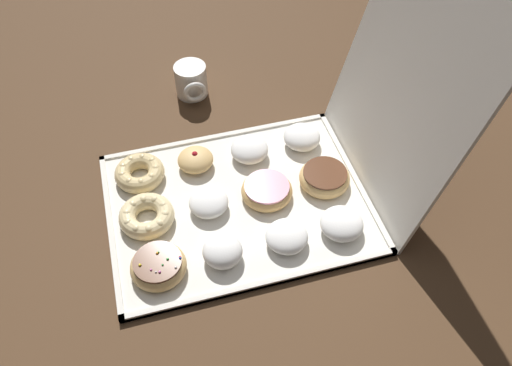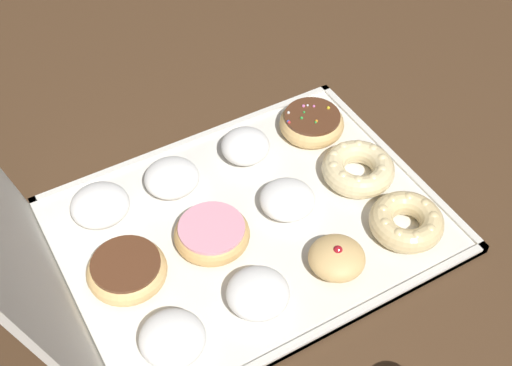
# 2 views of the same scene
# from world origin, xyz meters

# --- Properties ---
(ground_plane) EXTENTS (3.00, 3.00, 0.00)m
(ground_plane) POSITION_xyz_m (0.00, 0.00, 0.00)
(ground_plane) COLOR #4C331E
(donut_box) EXTENTS (0.44, 0.57, 0.01)m
(donut_box) POSITION_xyz_m (0.00, 0.00, 0.01)
(donut_box) COLOR silver
(donut_box) RESTS_ON ground
(box_lid_open) EXTENTS (0.44, 0.14, 0.58)m
(box_lid_open) POSITION_xyz_m (0.00, 0.35, 0.29)
(box_lid_open) COLOR silver
(box_lid_open) RESTS_ON ground
(cruller_donut_0) EXTENTS (0.11, 0.11, 0.04)m
(cruller_donut_0) POSITION_xyz_m (-0.13, -0.20, 0.03)
(cruller_donut_0) COLOR #EACC8C
(cruller_donut_0) RESTS_ON donut_box
(cruller_donut_1) EXTENTS (0.12, 0.12, 0.04)m
(cruller_donut_1) POSITION_xyz_m (0.00, -0.20, 0.03)
(cruller_donut_1) COLOR beige
(cruller_donut_1) RESTS_ON donut_box
(sprinkle_donut_2) EXTENTS (0.11, 0.11, 0.04)m
(sprinkle_donut_2) POSITION_xyz_m (0.13, -0.19, 0.03)
(sprinkle_donut_2) COLOR #E5B770
(sprinkle_donut_2) RESTS_ON donut_box
(jelly_filled_donut_3) EXTENTS (0.08, 0.08, 0.05)m
(jelly_filled_donut_3) POSITION_xyz_m (-0.13, -0.07, 0.03)
(jelly_filled_donut_3) COLOR #E5B770
(jelly_filled_donut_3) RESTS_ON donut_box
(powdered_filled_donut_4) EXTENTS (0.09, 0.09, 0.04)m
(powdered_filled_donut_4) POSITION_xyz_m (-0.00, -0.06, 0.03)
(powdered_filled_donut_4) COLOR white
(powdered_filled_donut_4) RESTS_ON donut_box
(powdered_filled_donut_5) EXTENTS (0.08, 0.08, 0.05)m
(powdered_filled_donut_5) POSITION_xyz_m (0.13, -0.06, 0.03)
(powdered_filled_donut_5) COLOR white
(powdered_filled_donut_5) RESTS_ON donut_box
(powdered_filled_donut_6) EXTENTS (0.09, 0.09, 0.05)m
(powdered_filled_donut_6) POSITION_xyz_m (-0.13, 0.06, 0.03)
(powdered_filled_donut_6) COLOR white
(powdered_filled_donut_6) RESTS_ON donut_box
(pink_frosted_donut_7) EXTENTS (0.11, 0.11, 0.03)m
(pink_frosted_donut_7) POSITION_xyz_m (-0.00, 0.07, 0.03)
(pink_frosted_donut_7) COLOR tan
(pink_frosted_donut_7) RESTS_ON donut_box
(powdered_filled_donut_8) EXTENTS (0.09, 0.09, 0.04)m
(powdered_filled_donut_8) POSITION_xyz_m (0.13, 0.07, 0.03)
(powdered_filled_donut_8) COLOR white
(powdered_filled_donut_8) RESTS_ON donut_box
(powdered_filled_donut_9) EXTENTS (0.09, 0.09, 0.05)m
(powdered_filled_donut_9) POSITION_xyz_m (-0.13, 0.20, 0.03)
(powdered_filled_donut_9) COLOR white
(powdered_filled_donut_9) RESTS_ON donut_box
(chocolate_frosted_donut_10) EXTENTS (0.12, 0.12, 0.04)m
(chocolate_frosted_donut_10) POSITION_xyz_m (0.00, 0.20, 0.03)
(chocolate_frosted_donut_10) COLOR #E5B770
(chocolate_frosted_donut_10) RESTS_ON donut_box
(powdered_filled_donut_11) EXTENTS (0.09, 0.09, 0.04)m
(powdered_filled_donut_11) POSITION_xyz_m (0.13, 0.19, 0.03)
(powdered_filled_donut_11) COLOR white
(powdered_filled_donut_11) RESTS_ON donut_box
(coffee_mug) EXTENTS (0.10, 0.08, 0.09)m
(coffee_mug) POSITION_xyz_m (-0.40, -0.02, 0.05)
(coffee_mug) COLOR white
(coffee_mug) RESTS_ON ground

